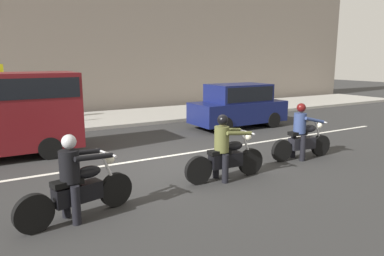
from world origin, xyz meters
name	(u,v)px	position (x,y,z in m)	size (l,w,h in m)	color
ground_plane	(178,165)	(0.00, 0.00, 0.00)	(80.00, 80.00, 0.00)	#2B2B2B
sidewalk_slab	(95,120)	(0.00, 8.00, 0.07)	(40.00, 4.40, 0.14)	#99968E
building_facade	(71,4)	(0.00, 11.40, 5.60)	(40.00, 1.40, 11.21)	slate
lane_marking_stripe	(181,154)	(0.58, 0.90, 0.00)	(18.00, 0.14, 0.01)	silver
motorcycle_with_rider_olive	(225,153)	(0.40, -1.60, 0.64)	(2.11, 0.70, 1.55)	black
motorcycle_with_rider_black_leather	(77,184)	(-3.06, -1.98, 0.63)	(2.16, 0.80, 1.54)	black
motorcycle_with_rider_denim_blue	(302,136)	(3.32, -1.24, 0.66)	(2.04, 0.70, 1.59)	black
parked_hatchback_navy	(238,105)	(4.72, 3.47, 0.94)	(3.97, 1.76, 1.80)	#11194C
pedestrian_bystander	(49,97)	(-1.79, 8.99, 1.14)	(0.34, 0.34, 1.70)	black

